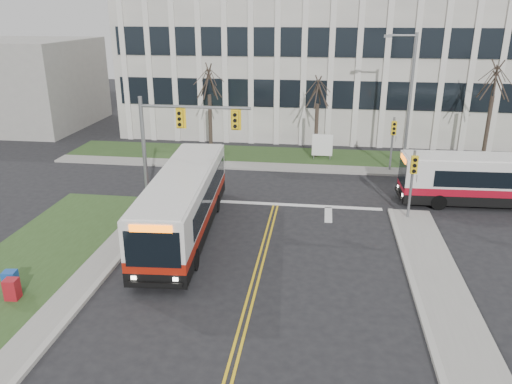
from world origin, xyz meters
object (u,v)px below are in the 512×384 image
object	(u,v)px
streetlight	(408,95)
bus_cross	(497,182)
directory_sign	(322,145)
newspaper_box_blue	(11,282)
newspaper_box_red	(12,290)
bus_main	(184,205)

from	to	relation	value
streetlight	bus_cross	world-z (taller)	streetlight
directory_sign	newspaper_box_blue	world-z (taller)	directory_sign
streetlight	directory_sign	bearing A→B (deg)	166.77
newspaper_box_red	streetlight	bearing A→B (deg)	44.25
newspaper_box_red	bus_main	bearing A→B (deg)	50.26
directory_sign	bus_main	distance (m)	15.36
streetlight	bus_cross	xyz separation A→B (m)	(4.37, -6.39, -3.78)
bus_main	newspaper_box_blue	xyz separation A→B (m)	(-5.29, -6.39, -1.07)
newspaper_box_blue	newspaper_box_red	distance (m)	0.69
streetlight	directory_sign	xyz separation A→B (m)	(-5.53, 1.30, -4.02)
directory_sign	bus_main	size ratio (longest dim) A/B	0.17
bus_main	newspaper_box_blue	distance (m)	8.36
streetlight	directory_sign	world-z (taller)	streetlight
streetlight	newspaper_box_red	distance (m)	26.32
bus_cross	newspaper_box_red	size ratio (longest dim) A/B	11.13
streetlight	newspaper_box_red	xyz separation A→B (m)	(-17.02, -19.51, -4.72)
bus_main	newspaper_box_red	xyz separation A→B (m)	(-4.88, -6.95, -1.07)
bus_cross	newspaper_box_blue	world-z (taller)	bus_cross
bus_cross	newspaper_box_blue	distance (m)	25.18
directory_sign	bus_main	world-z (taller)	bus_main
streetlight	directory_sign	distance (m)	6.96
bus_main	newspaper_box_red	world-z (taller)	bus_main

